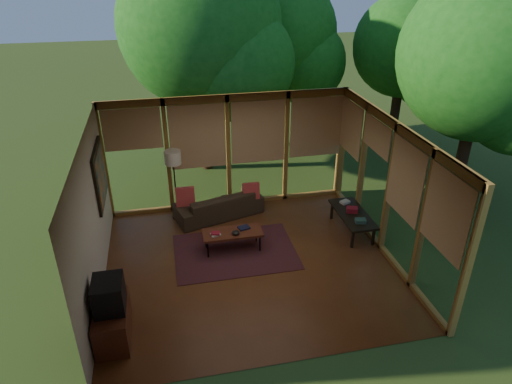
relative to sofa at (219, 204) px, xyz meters
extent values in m
plane|color=brown|center=(0.33, -2.00, -0.29)|extent=(5.50, 5.50, 0.00)
plane|color=silver|center=(0.33, -2.00, 2.41)|extent=(5.50, 5.50, 0.00)
cube|color=beige|center=(-2.42, -2.00, 1.06)|extent=(0.04, 5.00, 2.70)
cube|color=beige|center=(0.33, -4.50, 1.06)|extent=(5.50, 0.04, 2.70)
cube|color=olive|center=(0.33, 0.50, 1.06)|extent=(5.50, 0.12, 2.70)
cube|color=olive|center=(3.08, -2.00, 1.06)|extent=(0.12, 5.00, 2.70)
plane|color=#2E491B|center=(8.33, 6.00, -0.30)|extent=(40.00, 40.00, 0.00)
cylinder|color=#341D12|center=(0.05, 2.80, 2.16)|extent=(0.28, 0.28, 4.89)
sphere|color=#125014|center=(0.05, 2.80, 3.51)|extent=(4.09, 4.09, 4.09)
cylinder|color=#341D12|center=(2.39, 4.15, 1.87)|extent=(0.28, 0.28, 4.31)
sphere|color=#125014|center=(2.39, 4.15, 3.07)|extent=(3.40, 3.40, 3.40)
cylinder|color=#341D12|center=(5.66, -0.58, 1.97)|extent=(0.28, 0.28, 4.53)
sphere|color=#125014|center=(5.66, -0.58, 3.23)|extent=(3.64, 3.64, 3.64)
cylinder|color=#341D12|center=(5.86, 3.12, 1.70)|extent=(0.28, 0.28, 3.97)
sphere|color=#125014|center=(5.86, 3.12, 2.80)|extent=(2.93, 2.93, 2.93)
cube|color=maroon|center=(0.11, -1.53, -0.28)|extent=(2.43, 1.72, 0.01)
imported|color=#392B1C|center=(0.00, 0.00, 0.00)|extent=(2.12, 1.29, 0.58)
cube|color=#9C0E14|center=(-0.75, -0.05, 0.30)|extent=(0.42, 0.22, 0.44)
cube|color=#9C0E14|center=(0.75, -0.05, 0.28)|extent=(0.38, 0.20, 0.40)
cube|color=#B8B1A7|center=(-0.27, -1.48, 0.15)|extent=(0.22, 0.18, 0.03)
cube|color=maroon|center=(-0.27, -1.48, 0.18)|extent=(0.19, 0.16, 0.03)
cube|color=black|center=(0.33, -1.35, 0.15)|extent=(0.26, 0.22, 0.03)
ellipsoid|color=black|center=(0.13, -1.53, 0.17)|extent=(0.16, 0.16, 0.07)
cube|color=#5B2919|center=(-2.14, -3.43, 0.01)|extent=(0.50, 1.00, 0.60)
cube|color=black|center=(-2.12, -3.43, 0.56)|extent=(0.45, 0.55, 0.50)
cube|color=#2F5349|center=(2.73, -1.68, 0.21)|extent=(0.24, 0.20, 0.08)
cube|color=maroon|center=(2.73, -1.23, 0.22)|extent=(0.28, 0.24, 0.11)
cube|color=#B8B1A7|center=(2.73, -0.83, 0.19)|extent=(0.24, 0.21, 0.05)
cylinder|color=black|center=(-0.94, 0.11, -0.27)|extent=(0.26, 0.26, 0.03)
cylinder|color=black|center=(-0.94, 0.11, 0.50)|extent=(0.03, 0.03, 1.52)
cylinder|color=beige|center=(-0.94, 0.11, 1.21)|extent=(0.36, 0.36, 0.30)
cube|color=#5B2919|center=(0.08, -1.43, 0.11)|extent=(1.20, 0.50, 0.05)
cylinder|color=black|center=(-0.45, -1.61, -0.10)|extent=(0.03, 0.03, 0.38)
cylinder|color=black|center=(0.61, -1.61, -0.10)|extent=(0.03, 0.03, 0.38)
cylinder|color=black|center=(-0.45, -1.25, -0.10)|extent=(0.03, 0.03, 0.38)
cylinder|color=black|center=(0.61, -1.25, -0.10)|extent=(0.03, 0.03, 0.38)
cube|color=black|center=(2.73, -1.28, 0.14)|extent=(0.60, 1.40, 0.05)
cube|color=black|center=(2.50, -1.88, -0.09)|extent=(0.05, 0.05, 0.40)
cube|color=black|center=(2.96, -1.88, -0.09)|extent=(0.05, 0.05, 0.40)
cube|color=black|center=(2.50, -0.68, -0.09)|extent=(0.05, 0.05, 0.40)
cube|color=black|center=(2.96, -0.68, -0.09)|extent=(0.05, 0.05, 0.40)
cube|color=black|center=(-2.39, -0.60, 1.26)|extent=(0.05, 1.35, 1.15)
cube|color=#195873|center=(-2.36, -0.60, 1.26)|extent=(0.02, 1.20, 1.00)
camera|label=1|loc=(-1.06, -9.13, 5.10)|focal=32.00mm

